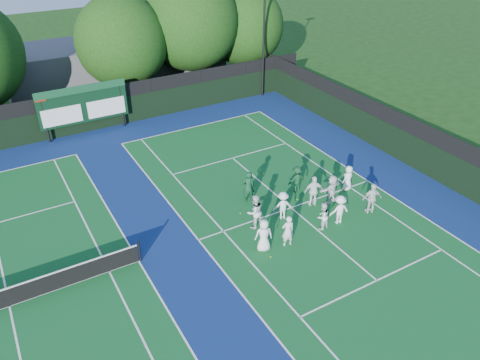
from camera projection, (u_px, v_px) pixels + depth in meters
ground at (302, 217)px, 24.24m from camera, size 120.00×120.00×0.00m
court_apron at (189, 243)px, 22.41m from camera, size 34.00×32.00×0.01m
near_court at (291, 208)px, 24.98m from camera, size 11.05×23.85×0.01m
left_court at (9, 306)px, 18.99m from camera, size 11.05×23.85×0.01m
back_fence at (98, 111)px, 32.80m from camera, size 34.00×0.08×3.00m
divider_fence_right at (415, 147)px, 28.13m from camera, size 0.08×32.00×3.00m
scoreboard at (83, 104)px, 31.63m from camera, size 6.00×0.21×3.55m
clubhouse at (118, 63)px, 40.09m from camera, size 18.00×6.00×4.00m
light_pole_right at (264, 18)px, 35.79m from camera, size 1.20×0.30×10.12m
tennis_net at (6, 297)px, 18.74m from camera, size 11.30×0.10×1.10m
tree_c at (124, 43)px, 35.15m from camera, size 6.88×6.88×8.41m
tree_d at (192, 24)px, 37.18m from camera, size 7.69×7.69×9.62m
tree_e at (245, 27)px, 39.75m from camera, size 6.62×6.62×8.19m
tennis_ball_0 at (271, 257)px, 21.54m from camera, size 0.07×0.07×0.07m
tennis_ball_1 at (270, 188)px, 26.57m from camera, size 0.07×0.07×0.07m
tennis_ball_2 at (316, 200)px, 25.55m from camera, size 0.07×0.07×0.07m
tennis_ball_3 at (240, 213)px, 24.51m from camera, size 0.07×0.07×0.07m
tennis_ball_4 at (264, 174)px, 27.96m from camera, size 0.07×0.07×0.07m
tennis_ball_5 at (297, 199)px, 25.62m from camera, size 0.07×0.07×0.07m
player_front_0 at (264, 235)px, 21.61m from camera, size 0.96×0.79×1.69m
player_front_1 at (288, 231)px, 21.92m from camera, size 0.67×0.51×1.65m
player_front_2 at (323, 216)px, 23.07m from camera, size 0.81×0.68×1.47m
player_front_3 at (339, 210)px, 23.46m from camera, size 1.10×0.73×1.59m
player_front_4 at (372, 198)px, 24.20m from camera, size 1.09×0.76×1.72m
player_back_0 at (255, 212)px, 23.09m from camera, size 0.95×0.77×1.84m
player_back_1 at (283, 205)px, 23.80m from camera, size 1.12×0.82×1.56m
player_back_2 at (314, 191)px, 24.76m from camera, size 1.12×0.78×1.76m
player_back_3 at (332, 189)px, 25.04m from camera, size 1.59×0.77×1.64m
player_back_4 at (348, 178)px, 26.17m from camera, size 0.80×0.60×1.50m
coach_left at (248, 187)px, 25.02m from camera, size 0.77×0.60×1.87m
coach_right at (297, 179)px, 26.00m from camera, size 1.07×0.70×1.56m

